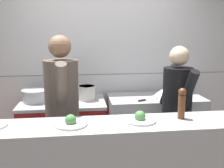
# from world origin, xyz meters

# --- Properties ---
(wall_back_tiled) EXTENTS (8.00, 0.06, 2.60)m
(wall_back_tiled) POSITION_xyz_m (0.00, 1.53, 1.30)
(wall_back_tiled) COLOR white
(wall_back_tiled) RESTS_ON ground_plane
(oven_range) EXTENTS (1.11, 0.71, 0.86)m
(oven_range) POSITION_xyz_m (-0.58, 1.13, 0.43)
(oven_range) COLOR maroon
(oven_range) RESTS_ON ground_plane
(prep_counter) EXTENTS (1.29, 0.65, 0.88)m
(prep_counter) POSITION_xyz_m (0.68, 1.13, 0.44)
(prep_counter) COLOR #B7BABF
(prep_counter) RESTS_ON ground_plane
(stock_pot) EXTENTS (0.35, 0.35, 0.16)m
(stock_pot) POSITION_xyz_m (-0.93, 1.14, 0.95)
(stock_pot) COLOR #B7BABF
(stock_pot) RESTS_ON oven_range
(sauce_pot) EXTENTS (0.25, 0.25, 0.20)m
(sauce_pot) POSITION_xyz_m (-0.59, 1.18, 0.97)
(sauce_pot) COLOR #2D2D33
(sauce_pot) RESTS_ON oven_range
(braising_pot) EXTENTS (0.23, 0.23, 0.20)m
(braising_pot) POSITION_xyz_m (-0.26, 1.15, 0.96)
(braising_pot) COLOR beige
(braising_pot) RESTS_ON oven_range
(mixing_bowl_steel) EXTENTS (0.29, 0.29, 0.11)m
(mixing_bowl_steel) POSITION_xyz_m (0.81, 1.18, 0.94)
(mixing_bowl_steel) COLOR #B7BABF
(mixing_bowl_steel) RESTS_ON prep_counter
(chefs_knife) EXTENTS (0.31, 0.17, 0.02)m
(chefs_knife) POSITION_xyz_m (0.51, 0.97, 0.89)
(chefs_knife) COLOR #B7BABF
(chefs_knife) RESTS_ON prep_counter
(plated_dish_appetiser) EXTENTS (0.28, 0.28, 0.10)m
(plated_dish_appetiser) POSITION_xyz_m (-0.43, -0.19, 1.03)
(plated_dish_appetiser) COLOR white
(plated_dish_appetiser) RESTS_ON pass_counter
(plated_dish_dessert) EXTENTS (0.28, 0.28, 0.10)m
(plated_dish_dessert) POSITION_xyz_m (0.16, -0.16, 1.03)
(plated_dish_dessert) COLOR white
(plated_dish_dessert) RESTS_ON pass_counter
(pepper_mill) EXTENTS (0.07, 0.07, 0.28)m
(pepper_mill) POSITION_xyz_m (0.53, -0.14, 1.15)
(pepper_mill) COLOR brown
(pepper_mill) RESTS_ON pass_counter
(chef_head_cook) EXTENTS (0.38, 0.76, 1.73)m
(chef_head_cook) POSITION_xyz_m (-0.54, 0.43, 0.96)
(chef_head_cook) COLOR black
(chef_head_cook) RESTS_ON ground_plane
(chef_sous) EXTENTS (0.38, 0.71, 1.61)m
(chef_sous) POSITION_xyz_m (0.73, 0.46, 0.90)
(chef_sous) COLOR black
(chef_sous) RESTS_ON ground_plane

